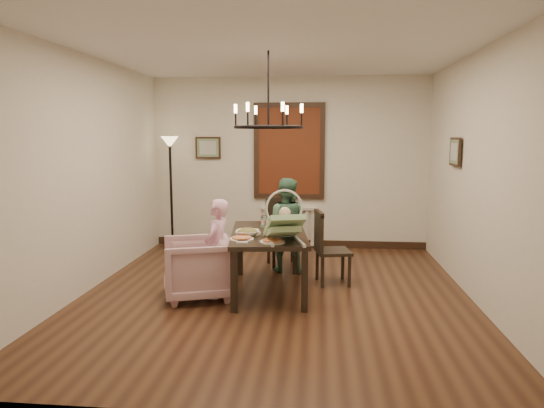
% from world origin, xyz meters
% --- Properties ---
extents(room_shell, '(4.51, 5.00, 2.81)m').
position_xyz_m(room_shell, '(0.00, 0.37, 1.40)').
color(room_shell, '#51301B').
rests_on(room_shell, ground).
extents(dining_table, '(1.04, 1.63, 0.72)m').
position_xyz_m(dining_table, '(-0.09, 0.13, 0.63)').
color(dining_table, black).
rests_on(dining_table, room_shell).
extents(chair_far, '(0.54, 0.54, 0.98)m').
position_xyz_m(chair_far, '(-0.00, 1.27, 0.49)').
color(chair_far, black).
rests_on(chair_far, room_shell).
extents(chair_right, '(0.49, 0.49, 0.94)m').
position_xyz_m(chair_right, '(0.68, 0.51, 0.47)').
color(chair_right, black).
rests_on(chair_right, room_shell).
extents(armchair, '(0.96, 0.94, 0.69)m').
position_xyz_m(armchair, '(-0.88, -0.18, 0.35)').
color(armchair, '#CD9CAF').
rests_on(armchair, room_shell).
extents(elderly_woman, '(0.29, 0.38, 0.95)m').
position_xyz_m(elderly_woman, '(-0.66, -0.14, 0.47)').
color(elderly_woman, '#ECA7C4').
rests_on(elderly_woman, room_shell).
extents(seated_man, '(0.56, 0.46, 1.07)m').
position_xyz_m(seated_man, '(0.04, 1.03, 0.53)').
color(seated_man, '#467658').
rests_on(seated_man, room_shell).
extents(baby_bouncer, '(0.57, 0.69, 0.39)m').
position_xyz_m(baby_bouncer, '(0.13, -0.38, 0.91)').
color(baby_bouncer, '#9DC98B').
rests_on(baby_bouncer, dining_table).
extents(salad_bowl, '(0.33, 0.33, 0.08)m').
position_xyz_m(salad_bowl, '(-0.31, -0.11, 0.76)').
color(salad_bowl, white).
rests_on(salad_bowl, dining_table).
extents(pizza_platter, '(0.30, 0.30, 0.04)m').
position_xyz_m(pizza_platter, '(-0.32, 0.01, 0.74)').
color(pizza_platter, tan).
rests_on(pizza_platter, dining_table).
extents(drinking_glass, '(0.07, 0.07, 0.14)m').
position_xyz_m(drinking_glass, '(-0.01, 0.31, 0.79)').
color(drinking_glass, silver).
rests_on(drinking_glass, dining_table).
extents(window_blinds, '(1.00, 0.03, 1.40)m').
position_xyz_m(window_blinds, '(0.00, 2.46, 1.60)').
color(window_blinds, '#5E2712').
rests_on(window_blinds, room_shell).
extents(radiator, '(0.92, 0.12, 0.62)m').
position_xyz_m(radiator, '(0.00, 2.48, 0.35)').
color(radiator, silver).
rests_on(radiator, room_shell).
extents(picture_back, '(0.42, 0.03, 0.36)m').
position_xyz_m(picture_back, '(-1.35, 2.47, 1.65)').
color(picture_back, black).
rests_on(picture_back, room_shell).
extents(picture_right, '(0.03, 0.42, 0.36)m').
position_xyz_m(picture_right, '(2.21, 0.90, 1.65)').
color(picture_right, black).
rests_on(picture_right, room_shell).
extents(floor_lamp, '(0.30, 0.30, 1.80)m').
position_xyz_m(floor_lamp, '(-1.90, 2.15, 0.90)').
color(floor_lamp, black).
rests_on(floor_lamp, room_shell).
extents(chandelier, '(0.80, 0.80, 0.04)m').
position_xyz_m(chandelier, '(-0.09, 0.13, 1.95)').
color(chandelier, black).
rests_on(chandelier, room_shell).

